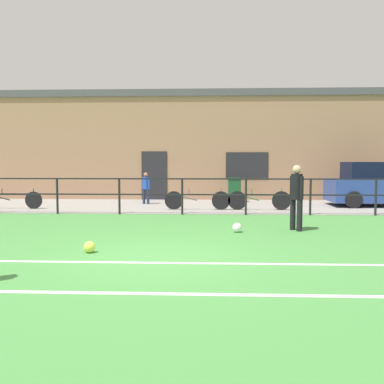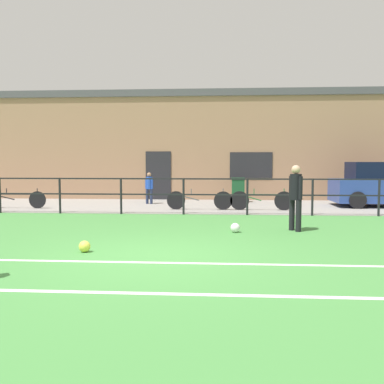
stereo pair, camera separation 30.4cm
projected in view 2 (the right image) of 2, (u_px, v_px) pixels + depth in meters
name	position (u px, v px, depth m)	size (l,w,h in m)	color
ground	(153.00, 258.00, 7.51)	(60.00, 44.00, 0.04)	#478C42
field_line_touchline	(149.00, 262.00, 7.09)	(36.00, 0.11, 0.00)	white
field_line_hash	(127.00, 293.00, 5.45)	(36.00, 0.11, 0.00)	white
pavement_strip	(190.00, 206.00, 15.96)	(48.00, 5.00, 0.02)	gray
perimeter_fence	(184.00, 191.00, 13.42)	(36.07, 0.07, 1.15)	black
clubhouse_facade	(196.00, 146.00, 19.47)	(28.00, 2.56, 4.75)	#A37A5B
player_goalkeeper	(296.00, 194.00, 10.24)	(0.28, 0.39, 1.59)	black
soccer_ball_match	(85.00, 246.00, 7.89)	(0.21, 0.21, 0.21)	#E5E04C
soccer_ball_spare	(235.00, 228.00, 10.07)	(0.22, 0.22, 0.22)	white
spectator_child	(149.00, 186.00, 16.57)	(0.32, 0.21, 1.22)	#232D4C
bicycle_parked_0	(262.00, 200.00, 14.47)	(2.14, 0.04, 0.74)	black
bicycle_parked_1	(199.00, 200.00, 14.61)	(2.25, 0.04, 0.73)	black
bicycle_parked_2	(14.00, 199.00, 15.07)	(2.26, 0.04, 0.71)	black
trash_bin_0	(238.00, 190.00, 17.25)	(0.53, 0.45, 0.99)	#194C28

